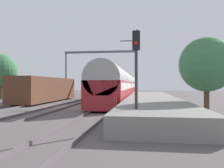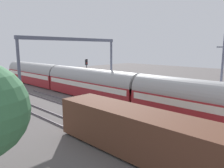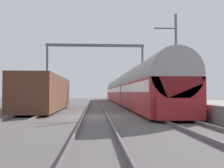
# 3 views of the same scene
# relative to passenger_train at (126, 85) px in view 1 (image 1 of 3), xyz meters

# --- Properties ---
(ground) EXTENTS (120.00, 120.00, 0.00)m
(ground) POSITION_rel_passenger_train_xyz_m (-4.19, -20.33, -1.97)
(ground) COLOR #595351
(track_far_west) EXTENTS (1.52, 60.00, 0.16)m
(track_far_west) POSITION_rel_passenger_train_xyz_m (-8.39, -20.33, -1.89)
(track_far_west) COLOR #62575E
(track_far_west) RESTS_ON ground
(track_west) EXTENTS (1.52, 60.00, 0.16)m
(track_west) POSITION_rel_passenger_train_xyz_m (-4.19, -20.33, -1.89)
(track_west) COLOR #62575E
(track_west) RESTS_ON ground
(track_east) EXTENTS (1.52, 60.00, 0.16)m
(track_east) POSITION_rel_passenger_train_xyz_m (0.00, -20.33, -1.89)
(track_east) COLOR #62575E
(track_east) RESTS_ON ground
(platform) EXTENTS (4.40, 28.00, 0.90)m
(platform) POSITION_rel_passenger_train_xyz_m (3.82, -18.33, -1.52)
(platform) COLOR gray
(platform) RESTS_ON ground
(passenger_train) EXTENTS (2.93, 49.20, 3.82)m
(passenger_train) POSITION_rel_passenger_train_xyz_m (0.00, 0.00, 0.00)
(passenger_train) COLOR maroon
(passenger_train) RESTS_ON ground
(freight_car) EXTENTS (2.80, 13.00, 2.70)m
(freight_car) POSITION_rel_passenger_train_xyz_m (-8.39, -14.63, -0.50)
(freight_car) COLOR #563323
(freight_car) RESTS_ON ground
(person_crossing) EXTENTS (0.37, 0.46, 1.73)m
(person_crossing) POSITION_rel_passenger_train_xyz_m (1.18, -5.94, -0.94)
(person_crossing) COLOR #3C3C3C
(person_crossing) RESTS_ON ground
(railway_signal_near) EXTENTS (0.36, 0.30, 4.56)m
(railway_signal_near) POSITION_rel_passenger_train_xyz_m (2.72, -29.75, 0.97)
(railway_signal_near) COLOR #2D2D33
(railway_signal_near) RESTS_ON ground
(railway_signal_far) EXTENTS (0.36, 0.30, 5.06)m
(railway_signal_far) POSITION_rel_passenger_train_xyz_m (1.92, 3.12, 1.26)
(railway_signal_far) COLOR #2D2D33
(railway_signal_far) RESTS_ON ground
(catenary_gantry) EXTENTS (12.79, 0.28, 7.86)m
(catenary_gantry) POSITION_rel_passenger_train_xyz_m (-4.19, -2.03, 3.68)
(catenary_gantry) COLOR #51576B
(catenary_gantry) RESTS_ON ground
(catenary_pole_east_mid) EXTENTS (1.90, 0.20, 8.00)m
(catenary_pole_east_mid) POSITION_rel_passenger_train_xyz_m (2.35, -15.81, 2.18)
(catenary_pole_east_mid) COLOR #51576B
(catenary_pole_east_mid) RESTS_ON ground
(tree_west_background) EXTENTS (4.37, 4.37, 6.21)m
(tree_west_background) POSITION_rel_passenger_train_xyz_m (-16.30, -11.66, 2.04)
(tree_west_background) COLOR #4C3826
(tree_west_background) RESTS_ON ground
(tree_east_background) EXTENTS (3.69, 3.69, 5.25)m
(tree_east_background) POSITION_rel_passenger_train_xyz_m (7.32, -24.32, 1.42)
(tree_east_background) COLOR #4C3826
(tree_east_background) RESTS_ON ground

